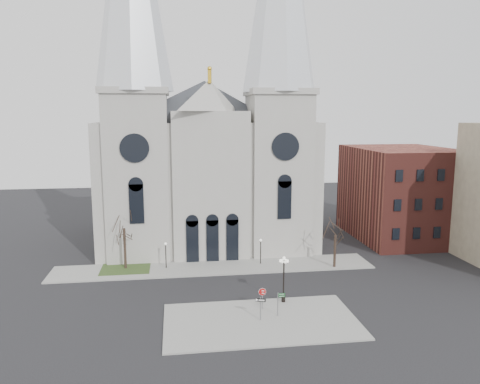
{
  "coord_description": "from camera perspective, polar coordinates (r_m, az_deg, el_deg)",
  "views": [
    {
      "loc": [
        -4.66,
        -45.32,
        19.19
      ],
      "look_at": [
        2.84,
        8.0,
        10.13
      ],
      "focal_mm": 35.0,
      "sensor_mm": 36.0,
      "label": 1
    }
  ],
  "objects": [
    {
      "name": "one_way_sign",
      "position": [
        44.68,
        2.51,
        -13.57
      ],
      "size": [
        0.95,
        0.35,
        2.25
      ],
      "rotation": [
        0.0,
        0.0,
        -0.32
      ],
      "color": "slate",
      "rests_on": "sidewalk_near"
    },
    {
      "name": "sidewalk_near",
      "position": [
        45.28,
        2.58,
        -15.44
      ],
      "size": [
        18.0,
        10.0,
        0.14
      ],
      "primitive_type": "cube",
      "color": "gray",
      "rests_on": "ground"
    },
    {
      "name": "tree_left",
      "position": [
        59.25,
        -13.97,
        -4.02
      ],
      "size": [
        3.2,
        3.2,
        7.5
      ],
      "color": "black",
      "rests_on": "ground"
    },
    {
      "name": "ped_lamp_right",
      "position": [
        60.22,
        2.53,
        -6.72
      ],
      "size": [
        0.32,
        0.32,
        3.26
      ],
      "color": "black",
      "rests_on": "sidewalk_far"
    },
    {
      "name": "tree_right",
      "position": [
        59.61,
        11.56,
        -4.95
      ],
      "size": [
        3.2,
        3.2,
        6.0
      ],
      "color": "black",
      "rests_on": "ground"
    },
    {
      "name": "ground",
      "position": [
        49.43,
        -2.02,
        -13.3
      ],
      "size": [
        160.0,
        160.0,
        0.0
      ],
      "primitive_type": "plane",
      "color": "black",
      "rests_on": "ground"
    },
    {
      "name": "globe_lamp",
      "position": [
        48.34,
        5.36,
        -9.86
      ],
      "size": [
        1.14,
        1.14,
        4.82
      ],
      "rotation": [
        0.0,
        0.0,
        0.1
      ],
      "color": "black",
      "rests_on": "sidewalk_near"
    },
    {
      "name": "ped_lamp_left",
      "position": [
        59.28,
        -9.04,
        -7.1
      ],
      "size": [
        0.32,
        0.32,
        3.26
      ],
      "color": "black",
      "rests_on": "sidewalk_far"
    },
    {
      "name": "stop_sign",
      "position": [
        46.97,
        2.74,
        -12.29
      ],
      "size": [
        0.73,
        0.35,
        2.19
      ],
      "rotation": [
        0.0,
        0.0,
        -0.43
      ],
      "color": "slate",
      "rests_on": "sidewalk_near"
    },
    {
      "name": "cathedral",
      "position": [
        68.34,
        -4.15,
        8.93
      ],
      "size": [
        33.0,
        26.66,
        54.0
      ],
      "color": "#A29E96",
      "rests_on": "ground"
    },
    {
      "name": "sidewalk_far",
      "position": [
        59.66,
        -3.15,
        -9.16
      ],
      "size": [
        40.0,
        6.0,
        0.14
      ],
      "primitive_type": "cube",
      "color": "gray",
      "rests_on": "ground"
    },
    {
      "name": "grass_patch",
      "position": [
        60.75,
        -13.76,
        -9.06
      ],
      "size": [
        6.0,
        5.0,
        0.18
      ],
      "primitive_type": "cube",
      "color": "#30471E",
      "rests_on": "ground"
    },
    {
      "name": "street_name_sign",
      "position": [
        45.77,
        4.74,
        -13.23
      ],
      "size": [
        0.74,
        0.09,
        2.3
      ],
      "rotation": [
        0.0,
        0.0,
        0.03
      ],
      "color": "slate",
      "rests_on": "sidewalk_near"
    },
    {
      "name": "bg_building_brick",
      "position": [
        76.69,
        18.98,
        -0.12
      ],
      "size": [
        14.0,
        18.0,
        14.0
      ],
      "primitive_type": "cube",
      "color": "maroon",
      "rests_on": "ground"
    }
  ]
}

